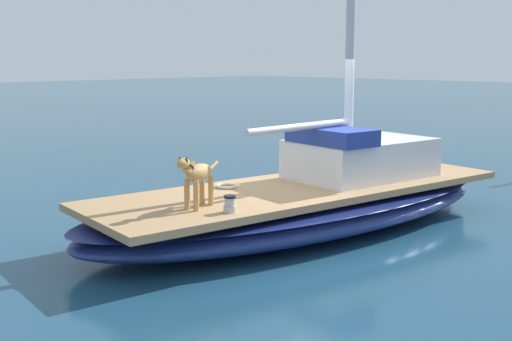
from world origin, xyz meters
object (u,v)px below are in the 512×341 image
object	(u,v)px
coiled_rope	(226,186)
sailboat_main	(303,207)
deck_winch	(230,204)
dog_tan	(197,175)

from	to	relation	value
coiled_rope	sailboat_main	bearing A→B (deg)	52.04
sailboat_main	coiled_rope	world-z (taller)	coiled_rope
sailboat_main	deck_winch	distance (m)	2.00
dog_tan	coiled_rope	xyz separation A→B (m)	(-0.70, 1.14, -0.40)
sailboat_main	dog_tan	distance (m)	2.18
coiled_rope	dog_tan	bearing A→B (deg)	-58.55
dog_tan	deck_winch	distance (m)	0.57
sailboat_main	deck_winch	bearing A→B (deg)	-76.89
sailboat_main	coiled_rope	xyz separation A→B (m)	(-0.70, -0.90, 0.35)
dog_tan	deck_winch	xyz separation A→B (m)	(0.45, 0.14, -0.32)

